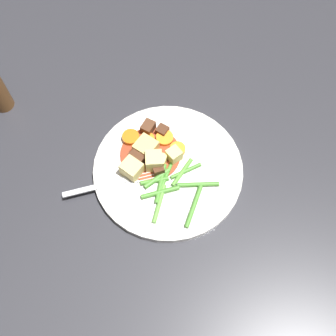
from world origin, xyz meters
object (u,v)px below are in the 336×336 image
(carrot_slice_1, at_px, (131,137))
(meat_chunk_3, at_px, (162,131))
(potato_chunk_1, at_px, (147,147))
(potato_chunk_2, at_px, (174,155))
(fork, at_px, (114,183))
(dinner_plate, at_px, (168,170))
(meat_chunk_0, at_px, (139,156))
(potato_chunk_3, at_px, (132,169))
(meat_chunk_1, at_px, (148,128))
(meat_chunk_2, at_px, (158,170))
(carrot_slice_3, at_px, (165,138))
(potato_chunk_0, at_px, (154,161))
(carrot_slice_2, at_px, (177,149))
(potato_chunk_4, at_px, (161,159))

(carrot_slice_1, xyz_separation_m, meat_chunk_3, (-0.04, -0.05, 0.00))
(potato_chunk_1, distance_m, potato_chunk_2, 0.05)
(potato_chunk_2, relative_size, fork, 0.17)
(dinner_plate, height_order, potato_chunk_1, potato_chunk_1)
(potato_chunk_2, height_order, meat_chunk_0, potato_chunk_2)
(potato_chunk_3, xyz_separation_m, meat_chunk_1, (0.04, -0.09, -0.00))
(dinner_plate, height_order, meat_chunk_3, meat_chunk_3)
(potato_chunk_1, relative_size, potato_chunk_3, 1.07)
(meat_chunk_1, height_order, meat_chunk_2, meat_chunk_1)
(carrot_slice_1, height_order, carrot_slice_3, carrot_slice_1)
(carrot_slice_1, height_order, fork, carrot_slice_1)
(potato_chunk_0, relative_size, meat_chunk_3, 1.69)
(potato_chunk_1, bearing_deg, carrot_slice_2, -140.88)
(potato_chunk_1, bearing_deg, potato_chunk_0, 153.67)
(potato_chunk_4, relative_size, meat_chunk_1, 0.81)
(carrot_slice_1, relative_size, fork, 0.21)
(carrot_slice_1, relative_size, potato_chunk_1, 0.89)
(dinner_plate, relative_size, meat_chunk_0, 9.70)
(carrot_slice_1, distance_m, potato_chunk_4, 0.08)
(potato_chunk_0, bearing_deg, meat_chunk_1, -39.55)
(meat_chunk_1, distance_m, meat_chunk_2, 0.09)
(potato_chunk_1, xyz_separation_m, potato_chunk_3, (-0.01, 0.05, 0.00))
(dinner_plate, bearing_deg, carrot_slice_2, -75.17)
(potato_chunk_4, xyz_separation_m, meat_chunk_0, (0.03, 0.02, 0.00))
(potato_chunk_0, height_order, potato_chunk_4, potato_chunk_0)
(potato_chunk_4, bearing_deg, meat_chunk_0, 34.24)
(potato_chunk_0, relative_size, meat_chunk_1, 1.31)
(carrot_slice_3, xyz_separation_m, meat_chunk_0, (0.01, 0.06, 0.01))
(potato_chunk_2, distance_m, fork, 0.12)
(carrot_slice_3, distance_m, potato_chunk_2, 0.04)
(potato_chunk_0, distance_m, fork, 0.08)
(potato_chunk_1, height_order, potato_chunk_4, potato_chunk_1)
(meat_chunk_3, bearing_deg, carrot_slice_1, 53.20)
(potato_chunk_2, height_order, meat_chunk_3, potato_chunk_2)
(potato_chunk_2, bearing_deg, meat_chunk_0, 42.88)
(carrot_slice_2, bearing_deg, potato_chunk_1, 39.12)
(dinner_plate, relative_size, potato_chunk_3, 8.09)
(potato_chunk_2, bearing_deg, potato_chunk_1, 21.72)
(carrot_slice_3, relative_size, potato_chunk_0, 0.96)
(carrot_slice_1, height_order, meat_chunk_2, meat_chunk_2)
(potato_chunk_4, distance_m, fork, 0.10)
(potato_chunk_1, bearing_deg, meat_chunk_0, 94.89)
(meat_chunk_3, bearing_deg, potato_chunk_0, 119.18)
(carrot_slice_1, bearing_deg, potato_chunk_0, 168.62)
(potato_chunk_4, xyz_separation_m, meat_chunk_1, (0.06, -0.03, 0.00))
(meat_chunk_0, distance_m, meat_chunk_2, 0.04)
(meat_chunk_0, xyz_separation_m, meat_chunk_1, (0.03, -0.06, -0.00))
(potato_chunk_3, bearing_deg, meat_chunk_0, -72.36)
(carrot_slice_2, distance_m, potato_chunk_4, 0.04)
(potato_chunk_0, distance_m, meat_chunk_2, 0.02)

